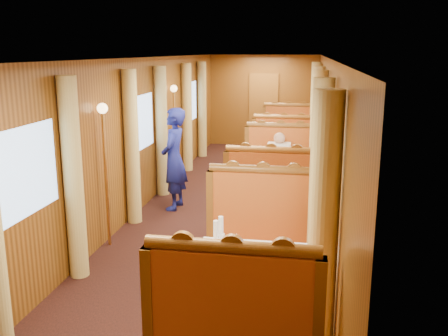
% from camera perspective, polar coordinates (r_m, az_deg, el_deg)
% --- Properties ---
extents(floor, '(3.00, 12.00, 0.01)m').
position_cam_1_polar(floor, '(8.37, 0.66, -4.90)').
color(floor, black).
rests_on(floor, ground).
extents(ceiling, '(3.00, 12.00, 0.01)m').
position_cam_1_polar(ceiling, '(7.95, 0.71, 12.49)').
color(ceiling, silver).
rests_on(ceiling, wall_left).
extents(wall_far, '(3.00, 0.01, 2.50)m').
position_cam_1_polar(wall_far, '(13.97, 4.55, 7.66)').
color(wall_far, brown).
rests_on(wall_far, floor).
extents(wall_left, '(0.01, 12.00, 2.50)m').
position_cam_1_polar(wall_left, '(8.42, -9.47, 3.81)').
color(wall_left, brown).
rests_on(wall_left, floor).
extents(wall_right, '(0.01, 12.00, 2.50)m').
position_cam_1_polar(wall_right, '(7.97, 11.41, 3.19)').
color(wall_right, brown).
rests_on(wall_right, floor).
extents(doorway_far, '(0.80, 0.04, 2.00)m').
position_cam_1_polar(doorway_far, '(13.97, 4.52, 6.62)').
color(doorway_far, brown).
rests_on(doorway_far, floor).
extents(table_near, '(1.05, 0.72, 0.75)m').
position_cam_1_polar(table_near, '(4.92, 3.00, -13.79)').
color(table_near, white).
rests_on(table_near, floor).
extents(banquette_near_aft, '(1.30, 0.55, 1.34)m').
position_cam_1_polar(banquette_near_aft, '(5.81, 4.19, -8.85)').
color(banquette_near_aft, '#A83212').
rests_on(banquette_near_aft, floor).
extents(table_mid, '(1.05, 0.72, 0.75)m').
position_cam_1_polar(table_mid, '(8.18, 5.87, -2.65)').
color(table_mid, white).
rests_on(table_mid, floor).
extents(banquette_mid_fwd, '(1.30, 0.55, 1.34)m').
position_cam_1_polar(banquette_mid_fwd, '(7.19, 5.33, -4.47)').
color(banquette_mid_fwd, '#A83212').
rests_on(banquette_mid_fwd, floor).
extents(banquette_mid_aft, '(1.30, 0.55, 1.34)m').
position_cam_1_polar(banquette_mid_aft, '(9.14, 6.31, -0.64)').
color(banquette_mid_aft, '#A83212').
rests_on(banquette_mid_aft, floor).
extents(table_far, '(1.05, 0.72, 0.75)m').
position_cam_1_polar(table_far, '(11.58, 7.05, 2.05)').
color(table_far, white).
rests_on(table_far, floor).
extents(banquette_far_fwd, '(1.30, 0.55, 1.34)m').
position_cam_1_polar(banquette_far_fwd, '(10.58, 6.80, 1.26)').
color(banquette_far_fwd, '#A83212').
rests_on(banquette_far_fwd, floor).
extents(banquette_far_aft, '(1.30, 0.55, 1.34)m').
position_cam_1_polar(banquette_far_aft, '(12.57, 7.28, 3.16)').
color(banquette_far_aft, '#A83212').
rests_on(banquette_far_aft, floor).
extents(tea_tray, '(0.39, 0.34, 0.01)m').
position_cam_1_polar(tea_tray, '(4.72, 2.00, -9.85)').
color(tea_tray, silver).
rests_on(tea_tray, table_near).
extents(teapot_left, '(0.17, 0.14, 0.13)m').
position_cam_1_polar(teapot_left, '(4.67, 0.52, -9.38)').
color(teapot_left, silver).
rests_on(teapot_left, tea_tray).
extents(teapot_right, '(0.17, 0.13, 0.13)m').
position_cam_1_polar(teapot_right, '(4.59, 2.41, -9.79)').
color(teapot_right, silver).
rests_on(teapot_right, tea_tray).
extents(teapot_back, '(0.17, 0.14, 0.13)m').
position_cam_1_polar(teapot_back, '(4.77, 1.48, -8.85)').
color(teapot_back, silver).
rests_on(teapot_back, tea_tray).
extents(fruit_plate, '(0.24, 0.24, 0.05)m').
position_cam_1_polar(fruit_plate, '(4.59, 6.35, -10.49)').
color(fruit_plate, white).
rests_on(fruit_plate, table_near).
extents(cup_inboard, '(0.08, 0.08, 0.26)m').
position_cam_1_polar(cup_inboard, '(4.88, -0.93, -7.80)').
color(cup_inboard, white).
rests_on(cup_inboard, table_near).
extents(cup_outboard, '(0.08, 0.08, 0.26)m').
position_cam_1_polar(cup_outboard, '(4.99, -0.36, -7.30)').
color(cup_outboard, white).
rests_on(cup_outboard, table_near).
extents(rose_vase_mid, '(0.06, 0.06, 0.36)m').
position_cam_1_polar(rose_vase_mid, '(8.08, 6.05, 1.18)').
color(rose_vase_mid, silver).
rests_on(rose_vase_mid, table_mid).
extents(rose_vase_far, '(0.06, 0.06, 0.36)m').
position_cam_1_polar(rose_vase_far, '(11.45, 7.00, 4.73)').
color(rose_vase_far, silver).
rests_on(rose_vase_far, table_far).
extents(window_left_near, '(0.01, 1.20, 0.90)m').
position_cam_1_polar(window_left_near, '(5.26, -21.80, -0.43)').
color(window_left_near, '#8AADDA').
rests_on(window_left_near, wall_left).
extents(curtain_left_near_b, '(0.22, 0.22, 2.35)m').
position_cam_1_polar(curtain_left_near_b, '(5.94, -16.84, -1.30)').
color(curtain_left_near_b, tan).
rests_on(curtain_left_near_b, floor).
extents(window_right_near, '(0.01, 1.20, 0.90)m').
position_cam_1_polar(window_right_near, '(4.51, 12.49, -1.96)').
color(window_right_near, '#8AADDA').
rests_on(window_right_near, wall_right).
extents(curtain_right_near_a, '(0.22, 0.22, 2.35)m').
position_cam_1_polar(curtain_right_near_a, '(3.85, 11.22, -8.88)').
color(curtain_right_near_a, tan).
rests_on(curtain_right_near_a, floor).
extents(curtain_right_near_b, '(0.22, 0.22, 2.35)m').
position_cam_1_polar(curtain_right_near_b, '(5.33, 10.84, -2.59)').
color(curtain_right_near_b, tan).
rests_on(curtain_right_near_b, floor).
extents(window_left_mid, '(0.01, 1.20, 0.90)m').
position_cam_1_polar(window_left_mid, '(8.39, -9.42, 5.15)').
color(window_left_mid, '#8AADDA').
rests_on(window_left_mid, wall_left).
extents(curtain_left_mid_a, '(0.22, 0.22, 2.35)m').
position_cam_1_polar(curtain_left_mid_a, '(7.67, -10.48, 2.28)').
color(curtain_left_mid_a, tan).
rests_on(curtain_left_mid_a, floor).
extents(curtain_left_mid_b, '(0.22, 0.22, 2.35)m').
position_cam_1_polar(curtain_left_mid_b, '(9.13, -7.15, 4.14)').
color(curtain_left_mid_b, tan).
rests_on(curtain_left_mid_b, floor).
extents(window_right_mid, '(0.01, 1.20, 0.90)m').
position_cam_1_polar(window_right_mid, '(7.94, 11.37, 4.62)').
color(window_right_mid, '#8AADDA').
rests_on(window_right_mid, wall_right).
extents(curtain_right_mid_a, '(0.22, 0.22, 2.35)m').
position_cam_1_polar(curtain_right_mid_a, '(7.22, 10.59, 1.58)').
color(curtain_right_mid_a, tan).
rests_on(curtain_right_mid_a, floor).
extents(curtain_right_mid_b, '(0.22, 0.22, 2.35)m').
position_cam_1_polar(curtain_right_mid_b, '(8.75, 10.47, 3.62)').
color(curtain_right_mid_b, tan).
rests_on(curtain_right_mid_b, floor).
extents(window_left_far, '(0.01, 1.20, 0.90)m').
position_cam_1_polar(window_left_far, '(11.73, -3.86, 7.58)').
color(window_left_far, '#8AADDA').
rests_on(window_left_far, wall_left).
extents(curtain_left_far_a, '(0.22, 0.22, 2.35)m').
position_cam_1_polar(curtain_left_far_a, '(10.98, -4.25, 5.74)').
color(curtain_left_far_a, tan).
rests_on(curtain_left_far_a, floor).
extents(curtain_left_far_b, '(0.22, 0.22, 2.35)m').
position_cam_1_polar(curtain_left_far_b, '(12.49, -2.53, 6.67)').
color(curtain_left_far_b, tan).
rests_on(curtain_left_far_b, floor).
extents(window_right_far, '(0.01, 1.20, 0.90)m').
position_cam_1_polar(window_right_far, '(11.41, 10.92, 7.21)').
color(window_right_far, '#8AADDA').
rests_on(window_right_far, wall_right).
extents(curtain_right_far_a, '(0.22, 0.22, 2.35)m').
position_cam_1_polar(curtain_right_far_a, '(10.67, 10.37, 5.34)').
color(curtain_right_far_a, tan).
rests_on(curtain_right_far_a, floor).
extents(curtain_right_far_b, '(0.22, 0.22, 2.35)m').
position_cam_1_polar(curtain_right_far_b, '(12.22, 10.31, 6.32)').
color(curtain_right_far_b, tan).
rests_on(curtain_right_far_b, floor).
extents(sconce_left_fore, '(0.14, 0.14, 1.95)m').
position_cam_1_polar(sconce_left_fore, '(6.76, -13.51, 2.46)').
color(sconce_left_fore, '#BF8C3F').
rests_on(sconce_left_fore, floor).
extents(sconce_right_fore, '(0.14, 0.14, 1.95)m').
position_cam_1_polar(sconce_right_fore, '(6.23, 10.97, 1.68)').
color(sconce_right_fore, '#BF8C3F').
rests_on(sconce_right_fore, floor).
extents(sconce_left_aft, '(0.14, 0.14, 1.95)m').
position_cam_1_polar(sconce_left_aft, '(10.03, -5.71, 6.20)').
color(sconce_left_aft, '#BF8C3F').
rests_on(sconce_left_aft, floor).
extents(sconce_right_aft, '(0.14, 0.14, 1.95)m').
position_cam_1_polar(sconce_right_aft, '(9.68, 10.58, 5.78)').
color(sconce_right_aft, '#BF8C3F').
rests_on(sconce_right_aft, floor).
extents(steward, '(0.43, 0.63, 1.70)m').
position_cam_1_polar(steward, '(8.32, -5.74, 1.02)').
color(steward, navy).
rests_on(steward, floor).
extents(passenger, '(0.40, 0.44, 0.76)m').
position_cam_1_polar(passenger, '(8.86, 6.28, 1.03)').
color(passenger, beige).
rests_on(passenger, banquette_mid_aft).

